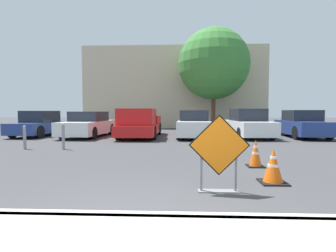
# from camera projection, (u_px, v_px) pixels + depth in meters

# --- Properties ---
(ground_plane) EXTENTS (96.00, 96.00, 0.00)m
(ground_plane) POSITION_uv_depth(u_px,v_px,m) (167.00, 140.00, 13.36)
(ground_plane) COLOR #3D3D3F
(curb_lip) EXTENTS (26.10, 0.20, 0.14)m
(curb_lip) POSITION_uv_depth(u_px,v_px,m) (131.00, 219.00, 3.38)
(curb_lip) COLOR #ADAAA3
(curb_lip) RESTS_ON ground_plane
(road_closed_sign) EXTENTS (1.09, 0.20, 1.40)m
(road_closed_sign) POSITION_uv_depth(u_px,v_px,m) (219.00, 151.00, 4.67)
(road_closed_sign) COLOR black
(road_closed_sign) RESTS_ON ground_plane
(traffic_cone_nearest) EXTENTS (0.53, 0.53, 0.71)m
(traffic_cone_nearest) POSITION_uv_depth(u_px,v_px,m) (273.00, 166.00, 5.32)
(traffic_cone_nearest) COLOR black
(traffic_cone_nearest) RESTS_ON ground_plane
(traffic_cone_second) EXTENTS (0.43, 0.43, 0.72)m
(traffic_cone_second) POSITION_uv_depth(u_px,v_px,m) (255.00, 154.00, 6.89)
(traffic_cone_second) COLOR black
(traffic_cone_second) RESTS_ON ground_plane
(parked_car_nearest) EXTENTS (1.93, 4.23, 1.49)m
(parked_car_nearest) POSITION_uv_depth(u_px,v_px,m) (40.00, 124.00, 15.52)
(parked_car_nearest) COLOR navy
(parked_car_nearest) RESTS_ON ground_plane
(parked_car_second) EXTENTS (2.10, 4.76, 1.45)m
(parked_car_second) POSITION_uv_depth(u_px,v_px,m) (89.00, 125.00, 15.14)
(parked_car_second) COLOR white
(parked_car_second) RESTS_ON ground_plane
(pickup_truck) EXTENTS (2.07, 5.33, 1.60)m
(pickup_truck) POSITION_uv_depth(u_px,v_px,m) (140.00, 125.00, 14.60)
(pickup_truck) COLOR red
(pickup_truck) RESTS_ON ground_plane
(parked_car_third) EXTENTS (1.96, 4.37, 1.51)m
(parked_car_third) POSITION_uv_depth(u_px,v_px,m) (194.00, 125.00, 14.67)
(parked_car_third) COLOR white
(parked_car_third) RESTS_ON ground_plane
(parked_car_fourth) EXTENTS (2.08, 4.39, 1.60)m
(parked_car_fourth) POSITION_uv_depth(u_px,v_px,m) (248.00, 124.00, 14.71)
(parked_car_fourth) COLOR white
(parked_car_fourth) RESTS_ON ground_plane
(parked_car_fifth) EXTENTS (1.98, 4.32, 1.53)m
(parked_car_fifth) POSITION_uv_depth(u_px,v_px,m) (302.00, 125.00, 14.70)
(parked_car_fifth) COLOR navy
(parked_car_fifth) RESTS_ON ground_plane
(bollard_nearest) EXTENTS (0.12, 0.12, 0.99)m
(bollard_nearest) POSITION_uv_depth(u_px,v_px,m) (63.00, 136.00, 10.02)
(bollard_nearest) COLOR gray
(bollard_nearest) RESTS_ON ground_plane
(bollard_second) EXTENTS (0.12, 0.12, 0.92)m
(bollard_second) POSITION_uv_depth(u_px,v_px,m) (25.00, 137.00, 10.09)
(bollard_second) COLOR gray
(bollard_second) RESTS_ON ground_plane
(building_facade_backdrop) EXTENTS (15.84, 5.00, 7.06)m
(building_facade_backdrop) POSITION_uv_depth(u_px,v_px,m) (175.00, 89.00, 24.69)
(building_facade_backdrop) COLOR beige
(building_facade_backdrop) RESTS_ON ground_plane
(street_tree_behind_lot) EXTENTS (5.49, 5.49, 7.88)m
(street_tree_behind_lot) POSITION_uv_depth(u_px,v_px,m) (214.00, 64.00, 20.30)
(street_tree_behind_lot) COLOR #513823
(street_tree_behind_lot) RESTS_ON ground_plane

